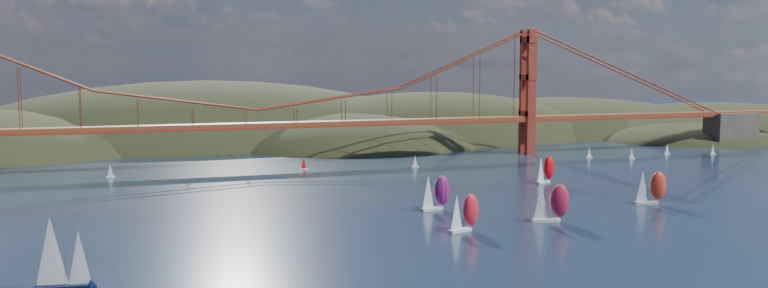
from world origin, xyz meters
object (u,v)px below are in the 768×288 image
at_px(racer_2, 650,187).
at_px(racer_3, 545,169).
at_px(racer_0, 463,212).
at_px(racer_1, 550,202).
at_px(racer_rwb, 435,192).
at_px(sloop_navy, 59,255).

distance_m(racer_2, racer_3, 44.18).
xyz_separation_m(racer_0, racer_1, (25.31, 2.97, 0.42)).
xyz_separation_m(racer_0, racer_2, (65.14, 15.16, 0.27)).
relative_size(racer_0, racer_2, 0.95).
height_order(racer_0, racer_2, racer_2).
relative_size(racer_0, racer_rwb, 0.94).
bearing_deg(sloop_navy, racer_0, 20.97).
height_order(racer_1, racer_2, racer_1).
relative_size(sloop_navy, racer_3, 1.46).
relative_size(sloop_navy, racer_rwb, 1.40).
xyz_separation_m(sloop_navy, racer_3, (143.78, 79.56, -1.76)).
distance_m(racer_0, racer_2, 66.88).
height_order(racer_1, racer_rwb, racer_1).
xyz_separation_m(racer_1, racer_3, (31.41, 55.56, -0.34)).
relative_size(racer_3, racer_rwb, 0.96).
bearing_deg(racer_1, racer_2, 29.50).
relative_size(racer_1, racer_rwb, 1.03).
bearing_deg(racer_0, racer_3, 29.02).
relative_size(racer_0, racer_3, 0.98).
distance_m(sloop_navy, racer_2, 156.44).
height_order(sloop_navy, racer_rwb, sloop_navy).
bearing_deg(racer_2, racer_0, -156.57).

